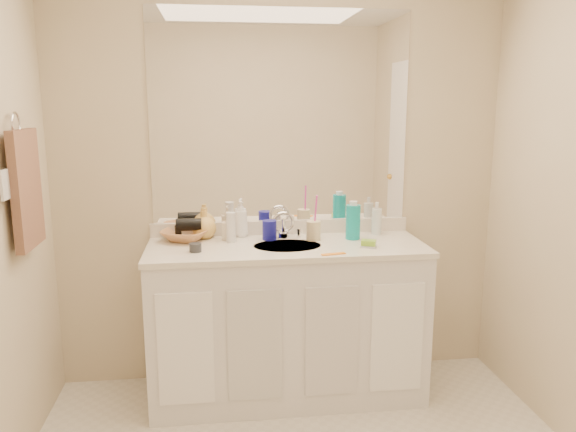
# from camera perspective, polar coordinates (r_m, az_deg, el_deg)

# --- Properties ---
(wall_back) EXTENTS (2.60, 0.02, 2.40)m
(wall_back) POSITION_cam_1_polar(r_m,az_deg,el_deg) (3.28, -0.73, 3.69)
(wall_back) COLOR beige
(wall_back) RESTS_ON floor
(vanity_cabinet) EXTENTS (1.50, 0.55, 0.85)m
(vanity_cabinet) POSITION_cam_1_polar(r_m,az_deg,el_deg) (3.22, -0.12, -10.78)
(vanity_cabinet) COLOR white
(vanity_cabinet) RESTS_ON floor
(countertop) EXTENTS (1.52, 0.57, 0.03)m
(countertop) POSITION_cam_1_polar(r_m,az_deg,el_deg) (3.08, -0.12, -3.19)
(countertop) COLOR white
(countertop) RESTS_ON vanity_cabinet
(backsplash) EXTENTS (1.52, 0.03, 0.08)m
(backsplash) POSITION_cam_1_polar(r_m,az_deg,el_deg) (3.32, -0.69, -1.14)
(backsplash) COLOR silver
(backsplash) RESTS_ON countertop
(sink_basin) EXTENTS (0.37, 0.37, 0.02)m
(sink_basin) POSITION_cam_1_polar(r_m,az_deg,el_deg) (3.06, -0.07, -3.23)
(sink_basin) COLOR beige
(sink_basin) RESTS_ON countertop
(faucet) EXTENTS (0.02, 0.02, 0.11)m
(faucet) POSITION_cam_1_polar(r_m,az_deg,el_deg) (3.22, -0.48, -1.27)
(faucet) COLOR silver
(faucet) RESTS_ON countertop
(mirror) EXTENTS (1.48, 0.01, 1.20)m
(mirror) POSITION_cam_1_polar(r_m,az_deg,el_deg) (3.25, -0.73, 9.98)
(mirror) COLOR white
(mirror) RESTS_ON wall_back
(blue_mug) EXTENTS (0.10, 0.10, 0.11)m
(blue_mug) POSITION_cam_1_polar(r_m,az_deg,el_deg) (3.18, -1.90, -1.44)
(blue_mug) COLOR #151694
(blue_mug) RESTS_ON countertop
(tan_cup) EXTENTS (0.10, 0.10, 0.11)m
(tan_cup) POSITION_cam_1_polar(r_m,az_deg,el_deg) (3.17, 2.61, -1.50)
(tan_cup) COLOR beige
(tan_cup) RESTS_ON countertop
(toothbrush) EXTENTS (0.02, 0.04, 0.22)m
(toothbrush) POSITION_cam_1_polar(r_m,az_deg,el_deg) (3.15, 2.80, 0.21)
(toothbrush) COLOR #ED3EB3
(toothbrush) RESTS_ON tan_cup
(mouthwash_bottle) EXTENTS (0.11, 0.11, 0.20)m
(mouthwash_bottle) POSITION_cam_1_polar(r_m,az_deg,el_deg) (3.20, 6.62, -0.62)
(mouthwash_bottle) COLOR #0EA5B0
(mouthwash_bottle) RESTS_ON countertop
(clear_pump_bottle) EXTENTS (0.07, 0.07, 0.15)m
(clear_pump_bottle) POSITION_cam_1_polar(r_m,az_deg,el_deg) (3.34, 8.98, -0.55)
(clear_pump_bottle) COLOR white
(clear_pump_bottle) RESTS_ON countertop
(soap_dish) EXTENTS (0.11, 0.10, 0.01)m
(soap_dish) POSITION_cam_1_polar(r_m,az_deg,el_deg) (3.05, 8.18, -3.05)
(soap_dish) COLOR silver
(soap_dish) RESTS_ON countertop
(green_soap) EXTENTS (0.09, 0.08, 0.03)m
(green_soap) POSITION_cam_1_polar(r_m,az_deg,el_deg) (3.05, 8.19, -2.70)
(green_soap) COLOR #7EB92D
(green_soap) RESTS_ON soap_dish
(orange_comb) EXTENTS (0.13, 0.05, 0.01)m
(orange_comb) POSITION_cam_1_polar(r_m,az_deg,el_deg) (2.89, 4.65, -3.86)
(orange_comb) COLOR orange
(orange_comb) RESTS_ON countertop
(dark_jar) EXTENTS (0.08, 0.08, 0.04)m
(dark_jar) POSITION_cam_1_polar(r_m,az_deg,el_deg) (2.97, -9.39, -3.18)
(dark_jar) COLOR #2A2B30
(dark_jar) RESTS_ON countertop
(extra_white_bottle) EXTENTS (0.06, 0.06, 0.17)m
(extra_white_bottle) POSITION_cam_1_polar(r_m,az_deg,el_deg) (3.13, -5.81, -1.15)
(extra_white_bottle) COLOR white
(extra_white_bottle) RESTS_ON countertop
(soap_bottle_white) EXTENTS (0.10, 0.10, 0.21)m
(soap_bottle_white) POSITION_cam_1_polar(r_m,az_deg,el_deg) (3.25, -4.80, -0.28)
(soap_bottle_white) COLOR white
(soap_bottle_white) RESTS_ON countertop
(soap_bottle_cream) EXTENTS (0.07, 0.08, 0.15)m
(soap_bottle_cream) POSITION_cam_1_polar(r_m,az_deg,el_deg) (3.19, -6.08, -1.07)
(soap_bottle_cream) COLOR beige
(soap_bottle_cream) RESTS_ON countertop
(soap_bottle_yellow) EXTENTS (0.17, 0.17, 0.18)m
(soap_bottle_yellow) POSITION_cam_1_polar(r_m,az_deg,el_deg) (3.24, -8.53, -0.72)
(soap_bottle_yellow) COLOR #E2B558
(soap_bottle_yellow) RESTS_ON countertop
(wicker_basket) EXTENTS (0.34, 0.34, 0.06)m
(wicker_basket) POSITION_cam_1_polar(r_m,az_deg,el_deg) (3.22, -10.37, -1.89)
(wicker_basket) COLOR #B37548
(wicker_basket) RESTS_ON countertop
(hair_dryer) EXTENTS (0.14, 0.07, 0.07)m
(hair_dryer) POSITION_cam_1_polar(r_m,az_deg,el_deg) (3.20, -10.05, -0.87)
(hair_dryer) COLOR black
(hair_dryer) RESTS_ON wicker_basket
(towel_ring) EXTENTS (0.01, 0.11, 0.11)m
(towel_ring) POSITION_cam_1_polar(r_m,az_deg,el_deg) (2.85, -25.94, 8.43)
(towel_ring) COLOR silver
(towel_ring) RESTS_ON wall_left
(hand_towel) EXTENTS (0.04, 0.32, 0.55)m
(hand_towel) POSITION_cam_1_polar(r_m,az_deg,el_deg) (2.87, -25.04, 2.48)
(hand_towel) COLOR brown
(hand_towel) RESTS_ON towel_ring
(switch_plate) EXTENTS (0.01, 0.08, 0.13)m
(switch_plate) POSITION_cam_1_polar(r_m,az_deg,el_deg) (2.68, -26.84, 2.84)
(switch_plate) COLOR silver
(switch_plate) RESTS_ON wall_left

